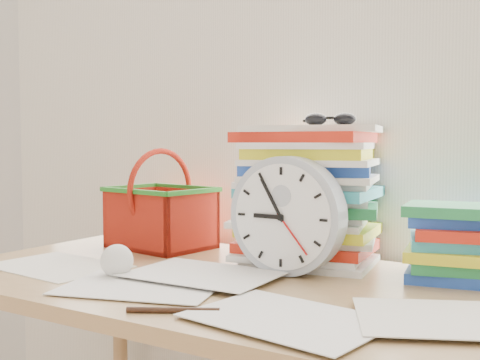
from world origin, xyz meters
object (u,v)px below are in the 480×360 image
Objects in this scene: desk at (250,316)px; book_stack at (463,242)px; paper_stack at (307,195)px; basket at (161,200)px; clock at (287,216)px.

desk is 5.27× the size of book_stack.
paper_stack reaches higher than desk.
basket is at bearing -176.92° from paper_stack.
book_stack is at bearing 32.46° from desk.
clock reaches higher than book_stack.
paper_stack is 0.36m from book_stack.
paper_stack is (0.02, 0.23, 0.24)m from desk.
clock is at bearing -81.93° from paper_stack.
basket is (-0.78, -0.03, 0.05)m from book_stack.
basket is (-0.43, -0.02, -0.03)m from paper_stack.
clock is 0.37m from book_stack.
basket reaches higher than book_stack.
clock reaches higher than desk.
book_stack is at bearing 1.39° from paper_stack.
paper_stack reaches higher than book_stack.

